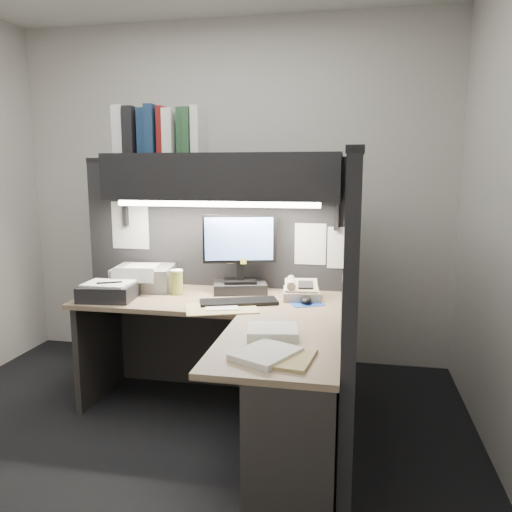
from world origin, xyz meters
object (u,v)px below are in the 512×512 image
printer (144,278)px  notebook_stack (108,292)px  overhead_shelf (222,177)px  keyboard (239,302)px  desk (242,379)px  telephone (301,291)px  monitor (240,262)px  coffee_cup (177,283)px

printer → notebook_stack: (-0.10, -0.33, -0.03)m
overhead_shelf → keyboard: (0.18, -0.30, -0.76)m
desk → telephone: (0.24, 0.67, 0.33)m
desk → overhead_shelf: size_ratio=1.10×
monitor → telephone: bearing=-25.7°
overhead_shelf → telephone: 0.91m
monitor → coffee_cup: size_ratio=3.44×
notebook_stack → overhead_shelf: bearing=28.1°
desk → printer: bearing=139.6°
keyboard → coffee_cup: (-0.46, 0.16, 0.06)m
coffee_cup → monitor: bearing=17.0°
monitor → printer: (-0.68, -0.02, -0.13)m
monitor → telephone: monitor is taller
desk → overhead_shelf: (-0.30, 0.75, 1.06)m
keyboard → notebook_stack: 0.84m
keyboard → printer: size_ratio=1.22×
keyboard → telephone: size_ratio=1.99×
overhead_shelf → notebook_stack: overhead_shelf is taller
notebook_stack → desk: bearing=-22.7°
overhead_shelf → telephone: (0.54, -0.09, -0.72)m
overhead_shelf → printer: 0.89m
notebook_stack → telephone: bearing=12.4°
keyboard → printer: 0.79m
keyboard → printer: printer is taller
desk → telephone: 0.78m
desk → printer: (-0.85, 0.73, 0.36)m
telephone → notebook_stack: bearing=-175.1°
desk → overhead_shelf: overhead_shelf is taller
monitor → printer: bearing=165.9°
desk → monitor: 0.91m
keyboard → printer: (-0.73, 0.27, 0.07)m
desk → monitor: (-0.18, 0.74, 0.50)m
monitor → notebook_stack: (-0.78, -0.34, -0.16)m
telephone → notebook_stack: notebook_stack is taller
monitor → keyboard: size_ratio=1.11×
monitor → notebook_stack: 0.87m
desk → coffee_cup: coffee_cup is taller
monitor → keyboard: monitor is taller
monitor → telephone: 0.46m
telephone → notebook_stack: (-1.20, -0.26, 0.00)m
coffee_cup → printer: bearing=158.7°
keyboard → notebook_stack: notebook_stack is taller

